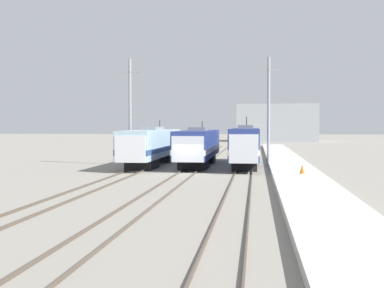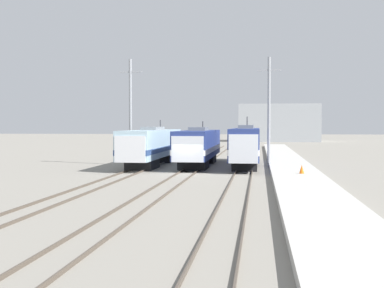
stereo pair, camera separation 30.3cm
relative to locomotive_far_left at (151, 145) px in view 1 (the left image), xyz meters
name	(u,v)px [view 1 (the left image)]	position (x,y,z in m)	size (l,w,h in m)	color
ground_plane	(188,173)	(4.89, -8.47, -2.08)	(400.00, 400.00, 0.00)	gray
rail_pair_far_left	(133,172)	(0.00, -8.47, -2.01)	(1.51, 120.00, 0.15)	#4C4238
rail_pair_center	(188,172)	(4.89, -8.47, -2.01)	(1.51, 120.00, 0.15)	#4C4238
rail_pair_far_right	(244,173)	(9.78, -8.47, -2.01)	(1.51, 120.00, 0.15)	#4C4238
locomotive_far_left	(151,145)	(0.00, 0.00, 0.00)	(3.02, 20.07, 4.78)	#232326
locomotive_center	(198,146)	(4.89, -0.11, -0.02)	(3.13, 17.84, 4.62)	black
locomotive_far_right	(246,145)	(9.78, -0.03, 0.08)	(2.76, 19.45, 5.14)	black
catenary_tower_left	(130,110)	(-2.28, 0.06, 3.71)	(2.45, 0.30, 11.08)	gray
catenary_tower_right	(269,109)	(12.08, 0.06, 3.71)	(2.45, 0.30, 11.08)	gray
platform	(294,172)	(14.08, -8.47, -1.87)	(4.00, 120.00, 0.44)	#B7B5AD
traffic_cone	(302,169)	(14.41, -12.47, -1.31)	(0.39, 0.39, 0.69)	orange
depot_building	(276,123)	(16.09, 85.66, 2.67)	(20.21, 14.66, 9.51)	#9EA3A8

